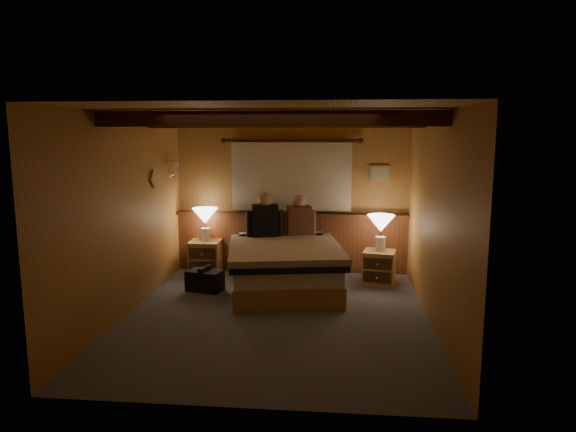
# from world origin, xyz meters

# --- Properties ---
(floor) EXTENTS (4.20, 4.20, 0.00)m
(floor) POSITION_xyz_m (0.00, 0.00, 0.00)
(floor) COLOR #515760
(floor) RESTS_ON ground
(ceiling) EXTENTS (4.20, 4.20, 0.00)m
(ceiling) POSITION_xyz_m (0.00, 0.00, 2.40)
(ceiling) COLOR tan
(ceiling) RESTS_ON wall_back
(wall_back) EXTENTS (3.60, 0.00, 3.60)m
(wall_back) POSITION_xyz_m (0.00, 2.10, 1.20)
(wall_back) COLOR #C58A46
(wall_back) RESTS_ON floor
(wall_left) EXTENTS (0.00, 4.20, 4.20)m
(wall_left) POSITION_xyz_m (-1.80, 0.00, 1.20)
(wall_left) COLOR #C58A46
(wall_left) RESTS_ON floor
(wall_right) EXTENTS (0.00, 4.20, 4.20)m
(wall_right) POSITION_xyz_m (1.80, 0.00, 1.20)
(wall_right) COLOR #C58A46
(wall_right) RESTS_ON floor
(wall_front) EXTENTS (3.60, 0.00, 3.60)m
(wall_front) POSITION_xyz_m (0.00, -2.10, 1.20)
(wall_front) COLOR #C58A46
(wall_front) RESTS_ON floor
(wainscot) EXTENTS (3.60, 0.23, 0.94)m
(wainscot) POSITION_xyz_m (0.00, 2.04, 0.49)
(wainscot) COLOR brown
(wainscot) RESTS_ON wall_back
(curtain_window) EXTENTS (2.18, 0.09, 1.11)m
(curtain_window) POSITION_xyz_m (0.00, 2.03, 1.52)
(curtain_window) COLOR #4B2212
(curtain_window) RESTS_ON wall_back
(ceiling_beams) EXTENTS (3.60, 1.65, 0.16)m
(ceiling_beams) POSITION_xyz_m (0.00, 0.15, 2.31)
(ceiling_beams) COLOR #4B2212
(ceiling_beams) RESTS_ON ceiling
(coat_rail) EXTENTS (0.05, 0.55, 0.24)m
(coat_rail) POSITION_xyz_m (-1.72, 1.58, 1.67)
(coat_rail) COLOR silver
(coat_rail) RESTS_ON wall_left
(framed_print) EXTENTS (0.30, 0.04, 0.25)m
(framed_print) POSITION_xyz_m (1.35, 2.08, 1.55)
(framed_print) COLOR tan
(framed_print) RESTS_ON wall_back
(bed) EXTENTS (1.77, 2.13, 0.65)m
(bed) POSITION_xyz_m (-0.01, 1.03, 0.34)
(bed) COLOR tan
(bed) RESTS_ON floor
(nightstand_left) EXTENTS (0.48, 0.44, 0.51)m
(nightstand_left) POSITION_xyz_m (-1.32, 1.76, 0.26)
(nightstand_left) COLOR tan
(nightstand_left) RESTS_ON floor
(nightstand_right) EXTENTS (0.51, 0.48, 0.49)m
(nightstand_right) POSITION_xyz_m (1.33, 1.46, 0.24)
(nightstand_right) COLOR tan
(nightstand_right) RESTS_ON floor
(lamp_left) EXTENTS (0.39, 0.39, 0.51)m
(lamp_left) POSITION_xyz_m (-1.32, 1.81, 0.87)
(lamp_left) COLOR white
(lamp_left) RESTS_ON nightstand_left
(lamp_right) EXTENTS (0.40, 0.40, 0.52)m
(lamp_right) POSITION_xyz_m (1.34, 1.51, 0.85)
(lamp_right) COLOR white
(lamp_right) RESTS_ON nightstand_right
(person_left) EXTENTS (0.54, 0.30, 0.68)m
(person_left) POSITION_xyz_m (-0.35, 1.56, 0.92)
(person_left) COLOR black
(person_left) RESTS_ON bed
(person_right) EXTENTS (0.51, 0.27, 0.63)m
(person_right) POSITION_xyz_m (0.15, 1.72, 0.90)
(person_right) COLOR #533121
(person_right) RESTS_ON bed
(duffel_bag) EXTENTS (0.53, 0.39, 0.34)m
(duffel_bag) POSITION_xyz_m (-1.10, 0.89, 0.15)
(duffel_bag) COLOR black
(duffel_bag) RESTS_ON floor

